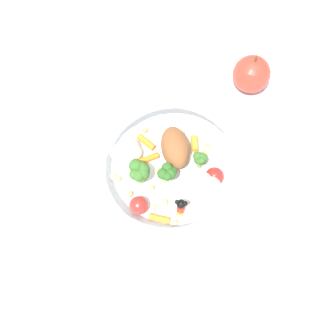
% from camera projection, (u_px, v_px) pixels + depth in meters
% --- Properties ---
extents(ground_plane, '(2.40, 2.40, 0.00)m').
position_uv_depth(ground_plane, '(173.00, 171.00, 0.64)').
color(ground_plane, white).
extents(food_container, '(0.23, 0.23, 0.06)m').
position_uv_depth(food_container, '(169.00, 168.00, 0.61)').
color(food_container, white).
rests_on(food_container, ground_plane).
extents(loose_apple, '(0.07, 0.07, 0.08)m').
position_uv_depth(loose_apple, '(251.00, 74.00, 0.69)').
color(loose_apple, '#BC3828').
rests_on(loose_apple, ground_plane).
extents(folded_napkin, '(0.18, 0.18, 0.01)m').
position_uv_depth(folded_napkin, '(34.00, 258.00, 0.58)').
color(folded_napkin, white).
rests_on(folded_napkin, ground_plane).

